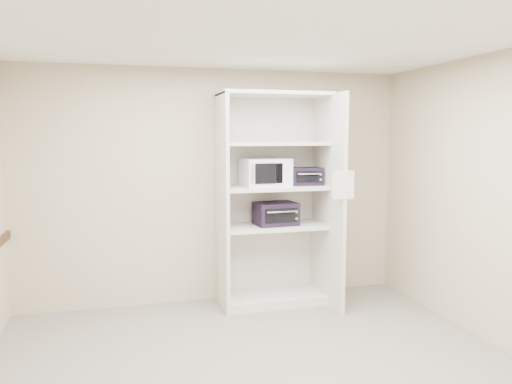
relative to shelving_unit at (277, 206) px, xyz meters
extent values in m
cube|color=#6A645C|center=(-0.67, -1.70, -1.13)|extent=(4.50, 4.00, 0.01)
cube|color=white|center=(-0.67, -1.70, 1.57)|extent=(4.50, 4.00, 0.01)
cube|color=#C8B399|center=(-0.67, 0.30, 0.22)|extent=(4.50, 0.02, 2.70)
cube|color=#C8B399|center=(-0.67, -3.70, 0.22)|extent=(4.50, 0.02, 2.70)
cube|color=#C8B399|center=(1.58, -1.70, 0.22)|extent=(0.02, 4.00, 2.70)
cube|color=silver|center=(-0.65, -0.02, 0.07)|extent=(0.04, 0.60, 2.40)
cube|color=silver|center=(0.55, -0.17, 0.07)|extent=(0.04, 0.90, 2.40)
cube|color=silver|center=(-0.05, 0.28, 0.07)|extent=(1.24, 0.02, 2.40)
cube|color=silver|center=(-0.05, 0.00, -1.08)|extent=(1.16, 0.56, 0.10)
cube|color=silver|center=(-0.05, 0.00, -0.23)|extent=(1.16, 0.56, 0.04)
cube|color=silver|center=(-0.05, 0.00, 0.22)|extent=(1.16, 0.56, 0.04)
cube|color=silver|center=(-0.05, 0.00, 0.72)|extent=(1.16, 0.56, 0.04)
cube|color=silver|center=(-0.05, 0.00, 1.27)|extent=(1.24, 0.60, 0.04)
cube|color=white|center=(-0.14, 0.03, 0.39)|extent=(0.55, 0.43, 0.31)
cube|color=black|center=(0.34, 0.00, 0.34)|extent=(0.37, 0.29, 0.20)
cube|color=black|center=(-0.02, -0.01, -0.08)|extent=(0.49, 0.39, 0.26)
cube|color=white|center=(0.53, -0.63, 0.29)|extent=(0.23, 0.02, 0.29)
camera|label=1|loc=(-1.72, -5.41, 0.81)|focal=35.00mm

